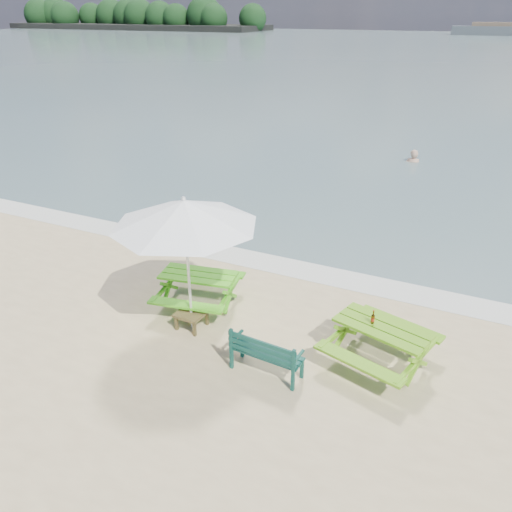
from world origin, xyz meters
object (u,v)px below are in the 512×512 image
at_px(patio_umbrella, 184,213).
at_px(beer_bottle, 373,319).
at_px(park_bench, 266,361).
at_px(swimmer, 411,171).
at_px(picnic_table_right, 380,345).
at_px(picnic_table_left, 199,290).
at_px(side_table, 192,319).

bearing_deg(patio_umbrella, beer_bottle, 8.54).
relative_size(park_bench, swimmer, 0.71).
distance_m(picnic_table_right, swimmer, 13.99).
distance_m(patio_umbrella, beer_bottle, 3.82).
height_order(park_bench, patio_umbrella, patio_umbrella).
distance_m(park_bench, beer_bottle, 2.00).
xyz_separation_m(patio_umbrella, swimmer, (1.87, 14.34, -2.85)).
bearing_deg(picnic_table_left, park_bench, -32.67).
height_order(picnic_table_right, beer_bottle, beer_bottle).
height_order(side_table, swimmer, swimmer).
bearing_deg(park_bench, side_table, 161.84).
xyz_separation_m(picnic_table_right, beer_bottle, (-0.19, 0.03, 0.49)).
distance_m(picnic_table_right, beer_bottle, 0.52).
bearing_deg(park_bench, picnic_table_right, 33.29).
bearing_deg(side_table, patio_umbrella, 90.00).
relative_size(patio_umbrella, swimmer, 1.55).
bearing_deg(swimmer, beer_bottle, -83.53).
xyz_separation_m(picnic_table_left, side_table, (0.30, -0.79, -0.18)).
distance_m(picnic_table_left, side_table, 0.87).
bearing_deg(picnic_table_left, patio_umbrella, -69.24).
relative_size(patio_umbrella, beer_bottle, 11.13).
distance_m(patio_umbrella, swimmer, 14.74).
bearing_deg(picnic_table_right, picnic_table_left, 175.56).
relative_size(side_table, patio_umbrella, 0.20).
xyz_separation_m(picnic_table_right, side_table, (-3.62, -0.49, -0.19)).
xyz_separation_m(beer_bottle, swimmer, (-1.57, 13.83, -1.27)).
distance_m(park_bench, patio_umbrella, 2.99).
relative_size(park_bench, beer_bottle, 5.11).
bearing_deg(patio_umbrella, picnic_table_right, 7.69).
bearing_deg(picnic_table_left, swimmer, 80.91).
height_order(park_bench, swimmer, park_bench).
xyz_separation_m(picnic_table_left, picnic_table_right, (3.93, -0.31, 0.01)).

